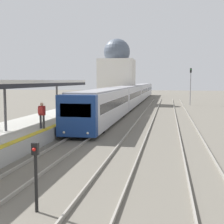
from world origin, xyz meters
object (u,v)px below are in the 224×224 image
Objects in this scene: signal_post_near at (36,170)px; person_on_platform at (42,113)px; signal_mast_far at (191,82)px; train_near at (133,94)px.

person_on_platform is at bearing 111.95° from signal_post_near.
person_on_platform is at bearing -109.07° from signal_mast_far.
person_on_platform is 33.69m from train_near.
signal_mast_far is (9.30, -0.79, 1.90)m from train_near.
train_near is at bearing 92.65° from signal_post_near.
signal_mast_far reaches higher than signal_post_near.
signal_mast_far is (7.27, 42.95, 2.34)m from signal_post_near.
train_near reaches higher than signal_post_near.
signal_mast_far reaches higher than train_near.
signal_post_near is 43.62m from signal_mast_far.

